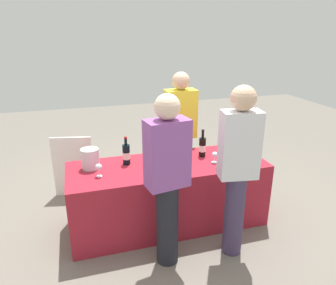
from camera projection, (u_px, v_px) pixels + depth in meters
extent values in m
plane|color=slate|center=(168.00, 222.00, 3.69)|extent=(12.00, 12.00, 0.00)
cube|color=maroon|center=(168.00, 194.00, 3.56)|extent=(2.15, 0.77, 0.73)
cylinder|color=black|center=(126.00, 155.00, 3.41)|extent=(0.08, 0.08, 0.22)
cylinder|color=black|center=(126.00, 142.00, 3.36)|extent=(0.03, 0.03, 0.07)
cylinder|color=maroon|center=(126.00, 138.00, 3.34)|extent=(0.03, 0.03, 0.02)
cylinder|color=silver|center=(126.00, 156.00, 3.41)|extent=(0.08, 0.08, 0.08)
cylinder|color=black|center=(158.00, 152.00, 3.47)|extent=(0.08, 0.08, 0.22)
cylinder|color=black|center=(158.00, 139.00, 3.41)|extent=(0.03, 0.03, 0.09)
cylinder|color=black|center=(158.00, 135.00, 3.40)|extent=(0.03, 0.03, 0.02)
cylinder|color=silver|center=(158.00, 153.00, 3.47)|extent=(0.08, 0.08, 0.08)
cylinder|color=black|center=(173.00, 151.00, 3.51)|extent=(0.08, 0.08, 0.21)
cylinder|color=black|center=(173.00, 139.00, 3.46)|extent=(0.03, 0.03, 0.08)
cylinder|color=black|center=(173.00, 135.00, 3.45)|extent=(0.03, 0.03, 0.02)
cylinder|color=silver|center=(173.00, 152.00, 3.52)|extent=(0.08, 0.08, 0.07)
cylinder|color=black|center=(185.00, 150.00, 3.54)|extent=(0.08, 0.08, 0.22)
cylinder|color=black|center=(186.00, 137.00, 3.48)|extent=(0.03, 0.03, 0.09)
cylinder|color=maroon|center=(186.00, 132.00, 3.47)|extent=(0.03, 0.03, 0.02)
cylinder|color=silver|center=(185.00, 151.00, 3.54)|extent=(0.08, 0.08, 0.08)
cylinder|color=black|center=(202.00, 147.00, 3.62)|extent=(0.08, 0.08, 0.22)
cylinder|color=black|center=(203.00, 135.00, 3.57)|extent=(0.03, 0.03, 0.09)
cylinder|color=black|center=(203.00, 130.00, 3.55)|extent=(0.03, 0.03, 0.02)
cylinder|color=silver|center=(202.00, 148.00, 3.62)|extent=(0.08, 0.08, 0.08)
cylinder|color=black|center=(221.00, 146.00, 3.66)|extent=(0.07, 0.07, 0.22)
cylinder|color=black|center=(222.00, 134.00, 3.61)|extent=(0.03, 0.03, 0.08)
cylinder|color=maroon|center=(222.00, 130.00, 3.59)|extent=(0.03, 0.03, 0.02)
cylinder|color=silver|center=(221.00, 147.00, 3.66)|extent=(0.07, 0.07, 0.08)
cylinder|color=silver|center=(99.00, 176.00, 3.16)|extent=(0.06, 0.06, 0.00)
cylinder|color=silver|center=(99.00, 173.00, 3.15)|extent=(0.01, 0.01, 0.07)
sphere|color=silver|center=(99.00, 167.00, 3.12)|extent=(0.07, 0.07, 0.07)
sphere|color=#590C19|center=(99.00, 168.00, 3.13)|extent=(0.04, 0.04, 0.04)
cylinder|color=silver|center=(165.00, 170.00, 3.30)|extent=(0.06, 0.06, 0.00)
cylinder|color=silver|center=(165.00, 167.00, 3.28)|extent=(0.01, 0.01, 0.07)
sphere|color=silver|center=(165.00, 161.00, 3.26)|extent=(0.07, 0.07, 0.07)
sphere|color=#590C19|center=(165.00, 162.00, 3.27)|extent=(0.04, 0.04, 0.04)
cylinder|color=silver|center=(172.00, 166.00, 3.38)|extent=(0.06, 0.06, 0.00)
cylinder|color=silver|center=(172.00, 163.00, 3.37)|extent=(0.01, 0.01, 0.07)
sphere|color=silver|center=(172.00, 157.00, 3.34)|extent=(0.07, 0.07, 0.07)
cylinder|color=silver|center=(214.00, 162.00, 3.48)|extent=(0.07, 0.07, 0.00)
cylinder|color=silver|center=(214.00, 159.00, 3.47)|extent=(0.01, 0.01, 0.06)
sphere|color=silver|center=(215.00, 154.00, 3.45)|extent=(0.06, 0.06, 0.06)
sphere|color=#590C19|center=(215.00, 155.00, 3.46)|extent=(0.03, 0.03, 0.03)
cylinder|color=silver|center=(90.00, 159.00, 3.31)|extent=(0.19, 0.19, 0.21)
cylinder|color=brown|center=(180.00, 165.00, 4.21)|extent=(0.21, 0.21, 0.81)
cube|color=yellow|center=(180.00, 114.00, 3.97)|extent=(0.39, 0.21, 0.60)
sphere|color=#D8AD8C|center=(181.00, 81.00, 3.83)|extent=(0.22, 0.22, 0.22)
cylinder|color=black|center=(167.00, 224.00, 2.95)|extent=(0.20, 0.20, 0.81)
cube|color=#8C4C99|center=(167.00, 154.00, 2.71)|extent=(0.40, 0.26, 0.61)
sphere|color=beige|center=(167.00, 107.00, 2.57)|extent=(0.22, 0.22, 0.22)
cylinder|color=#3F3351|center=(234.00, 215.00, 3.07)|extent=(0.19, 0.19, 0.83)
cube|color=silver|center=(240.00, 145.00, 2.83)|extent=(0.38, 0.25, 0.62)
sphere|color=#D8AD8C|center=(243.00, 98.00, 2.68)|extent=(0.22, 0.22, 0.22)
cube|color=white|center=(73.00, 167.00, 4.16)|extent=(0.51, 0.14, 0.82)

